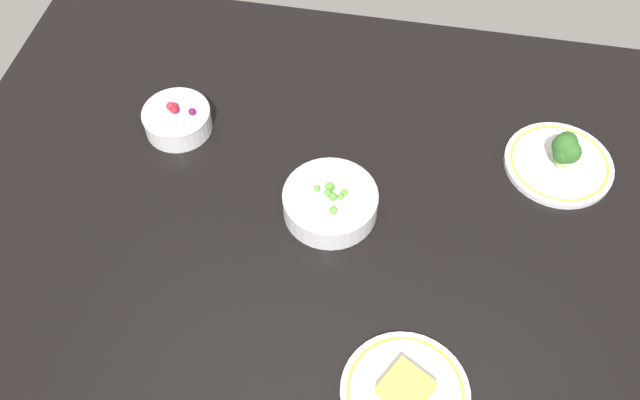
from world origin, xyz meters
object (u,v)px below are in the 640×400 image
Objects in this scene: plate_broccoli at (561,159)px; plate_cheese at (405,392)px; bowl_berries at (177,119)px; bowl_peas at (330,202)px.

plate_broccoli reaches higher than plate_cheese.
bowl_berries reaches higher than plate_cheese.
bowl_peas and bowl_berries have the same top height.
plate_broccoli is at bearing 64.73° from plate_cheese.
plate_cheese is (17.50, -32.12, -1.80)cm from bowl_peas.
bowl_peas reaches higher than plate_cheese.
bowl_peas is at bearing 118.58° from plate_cheese.
plate_broccoli reaches higher than bowl_berries.
plate_broccoli is at bearing 3.08° from bowl_berries.
bowl_peas is 36.41cm from bowl_berries.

